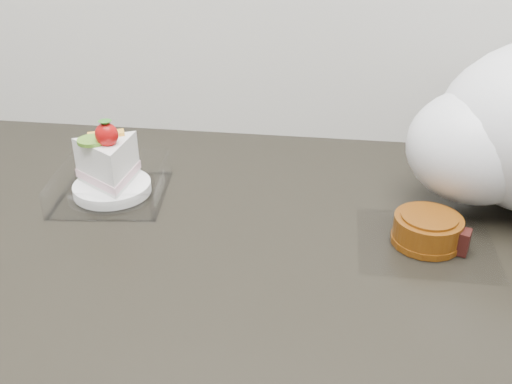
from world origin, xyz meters
name	(u,v)px	position (x,y,z in m)	size (l,w,h in m)	color
cake_tray	(111,175)	(-0.22, 1.74, 0.93)	(0.17, 0.17, 0.12)	white
mooncake_wrap	(428,233)	(0.22, 1.67, 0.92)	(0.17, 0.16, 0.04)	white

